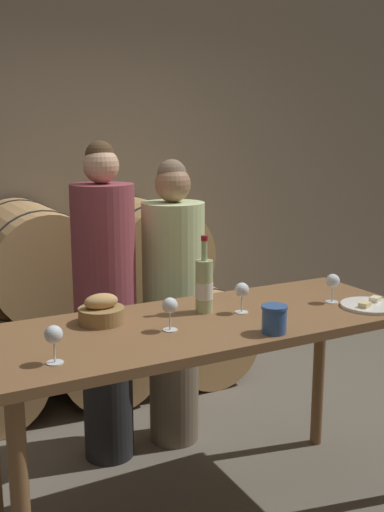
# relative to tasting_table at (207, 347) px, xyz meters

# --- Properties ---
(stone_wall_back) EXTENTS (10.00, 0.12, 3.20)m
(stone_wall_back) POSITION_rel_tasting_table_xyz_m (0.00, 2.25, 0.78)
(stone_wall_back) COLOR gray
(stone_wall_back) RESTS_ON ground_plane
(barrel_stack) EXTENTS (2.15, 0.98, 1.29)m
(barrel_stack) POSITION_rel_tasting_table_xyz_m (0.00, 1.64, -0.24)
(barrel_stack) COLOR tan
(barrel_stack) RESTS_ON ground_plane
(tasting_table) EXTENTS (1.87, 0.71, 0.95)m
(tasting_table) POSITION_rel_tasting_table_xyz_m (0.00, 0.00, 0.00)
(tasting_table) COLOR brown
(tasting_table) RESTS_ON ground_plane
(person_left) EXTENTS (0.32, 0.32, 1.69)m
(person_left) POSITION_rel_tasting_table_xyz_m (-0.21, 0.72, 0.04)
(person_left) COLOR #232326
(person_left) RESTS_ON ground_plane
(person_right) EXTENTS (0.34, 0.34, 1.59)m
(person_right) POSITION_rel_tasting_table_xyz_m (0.19, 0.72, -0.02)
(person_right) COLOR #756651
(person_right) RESTS_ON ground_plane
(wine_bottle_white) EXTENTS (0.08, 0.08, 0.34)m
(wine_bottle_white) POSITION_rel_tasting_table_xyz_m (0.04, 0.10, 0.24)
(wine_bottle_white) COLOR #ADBC7F
(wine_bottle_white) RESTS_ON tasting_table
(blue_crock) EXTENTS (0.11, 0.11, 0.11)m
(blue_crock) POSITION_rel_tasting_table_xyz_m (0.15, -0.28, 0.19)
(blue_crock) COLOR #335693
(blue_crock) RESTS_ON tasting_table
(bread_basket) EXTENTS (0.19, 0.19, 0.13)m
(bread_basket) POSITION_rel_tasting_table_xyz_m (-0.42, 0.16, 0.17)
(bread_basket) COLOR olive
(bread_basket) RESTS_ON tasting_table
(cheese_plate) EXTENTS (0.26, 0.26, 0.04)m
(cheese_plate) POSITION_rel_tasting_table_xyz_m (0.74, -0.19, 0.13)
(cheese_plate) COLOR white
(cheese_plate) RESTS_ON tasting_table
(wine_glass_far_left) EXTENTS (0.06, 0.06, 0.14)m
(wine_glass_far_left) POSITION_rel_tasting_table_xyz_m (-0.71, -0.19, 0.22)
(wine_glass_far_left) COLOR white
(wine_glass_far_left) RESTS_ON tasting_table
(wine_glass_left) EXTENTS (0.06, 0.06, 0.14)m
(wine_glass_left) POSITION_rel_tasting_table_xyz_m (-0.20, -0.06, 0.22)
(wine_glass_left) COLOR white
(wine_glass_left) RESTS_ON tasting_table
(wine_glass_center) EXTENTS (0.06, 0.06, 0.14)m
(wine_glass_center) POSITION_rel_tasting_table_xyz_m (0.18, 0.01, 0.22)
(wine_glass_center) COLOR white
(wine_glass_center) RESTS_ON tasting_table
(wine_glass_right) EXTENTS (0.06, 0.06, 0.14)m
(wine_glass_right) POSITION_rel_tasting_table_xyz_m (0.64, -0.05, 0.22)
(wine_glass_right) COLOR white
(wine_glass_right) RESTS_ON tasting_table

